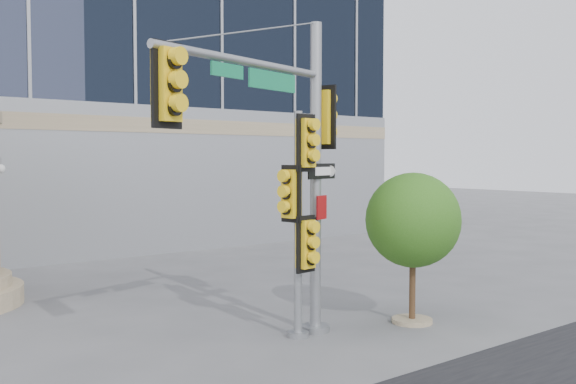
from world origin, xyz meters
TOP-DOWN VIEW (x-y plane):
  - ground at (0.00, 0.00)m, footprint 120.00×120.00m
  - main_signal_pole at (-0.84, 0.83)m, footprint 5.18×1.90m
  - secondary_signal_pole at (-0.29, 0.94)m, footprint 0.88×0.64m
  - street_tree at (2.67, 0.35)m, footprint 2.28×2.22m

SIDE VIEW (x-z plane):
  - ground at x=0.00m, z-range 0.00..0.00m
  - street_tree at x=2.67m, z-range 0.56..4.11m
  - secondary_signal_pole at x=-0.29m, z-range 0.43..5.31m
  - main_signal_pole at x=-0.84m, z-range 0.82..7.66m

